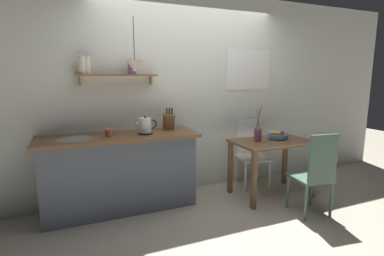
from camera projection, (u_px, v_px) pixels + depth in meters
ground_plane at (207, 205)px, 3.68m from camera, size 14.00×14.00×0.00m
back_wall at (201, 94)px, 4.11m from camera, size 6.80×0.11×2.70m
kitchen_counter at (121, 172)px, 3.50m from camera, size 1.83×0.63×0.92m
wall_shelf at (108, 70)px, 3.43m from camera, size 0.95×0.20×0.33m
dining_table at (272, 150)px, 3.90m from camera, size 1.04×0.66×0.75m
dining_chair_near at (315, 172)px, 3.31m from camera, size 0.44×0.46×0.98m
dining_chair_far at (251, 150)px, 4.33m from camera, size 0.50×0.51×0.96m
fruit_bowl at (277, 136)px, 3.98m from camera, size 0.26×0.26×0.12m
twig_vase at (258, 134)px, 3.83m from camera, size 0.10×0.10×0.47m
electric_kettle at (146, 126)px, 3.45m from camera, size 0.25×0.17×0.22m
knife_block at (169, 121)px, 3.74m from camera, size 0.12×0.15×0.28m
coffee_mug_by_sink at (109, 133)px, 3.32m from camera, size 0.12×0.08×0.09m
pendant_lamp at (135, 66)px, 3.27m from camera, size 0.20×0.20×0.59m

